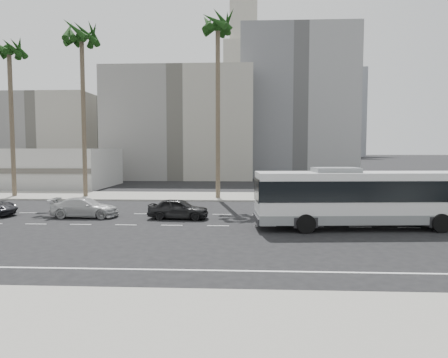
# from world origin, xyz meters

# --- Properties ---
(ground) EXTENTS (700.00, 700.00, 0.00)m
(ground) POSITION_xyz_m (0.00, 0.00, 0.00)
(ground) COLOR black
(ground) RESTS_ON ground
(sidewalk_north) EXTENTS (120.00, 7.00, 0.15)m
(sidewalk_north) POSITION_xyz_m (0.00, 15.50, 0.07)
(sidewalk_north) COLOR gray
(sidewalk_north) RESTS_ON ground
(sidewalk_south) EXTENTS (120.00, 7.00, 0.15)m
(sidewalk_south) POSITION_xyz_m (0.00, -15.50, 0.07)
(sidewalk_south) COLOR gray
(sidewalk_south) RESTS_ON ground
(commercial_low) EXTENTS (22.00, 12.16, 5.00)m
(commercial_low) POSITION_xyz_m (-30.00, 25.99, 2.50)
(commercial_low) COLOR #BAB8B2
(commercial_low) RESTS_ON ground
(midrise_beige_west) EXTENTS (24.00, 18.00, 18.00)m
(midrise_beige_west) POSITION_xyz_m (-12.00, 45.00, 9.00)
(midrise_beige_west) COLOR gray
(midrise_beige_west) RESTS_ON ground
(midrise_gray_center) EXTENTS (20.00, 20.00, 26.00)m
(midrise_gray_center) POSITION_xyz_m (8.00, 52.00, 13.00)
(midrise_gray_center) COLOR slate
(midrise_gray_center) RESTS_ON ground
(midrise_beige_far) EXTENTS (18.00, 16.00, 15.00)m
(midrise_beige_far) POSITION_xyz_m (-38.00, 50.00, 7.50)
(midrise_beige_far) COLOR gray
(midrise_beige_far) RESTS_ON ground
(civic_tower) EXTENTS (42.00, 42.00, 129.00)m
(civic_tower) POSITION_xyz_m (-2.00, 250.00, 38.83)
(civic_tower) COLOR beige
(civic_tower) RESTS_ON ground
(highrise_right) EXTENTS (26.00, 26.00, 70.00)m
(highrise_right) POSITION_xyz_m (45.00, 230.00, 35.00)
(highrise_right) COLOR slate
(highrise_right) RESTS_ON ground
(highrise_far) EXTENTS (22.00, 22.00, 60.00)m
(highrise_far) POSITION_xyz_m (70.00, 260.00, 30.00)
(highrise_far) COLOR slate
(highrise_far) RESTS_ON ground
(city_bus) EXTENTS (13.35, 3.92, 3.79)m
(city_bus) POSITION_xyz_m (6.00, -0.28, 1.99)
(city_bus) COLOR silver
(city_bus) RESTS_ON ground
(car_a) EXTENTS (2.02, 4.36, 1.45)m
(car_a) POSITION_xyz_m (-5.98, 2.50, 0.72)
(car_a) COLOR black
(car_a) RESTS_ON ground
(car_b) EXTENTS (1.97, 4.83, 1.40)m
(car_b) POSITION_xyz_m (-12.87, 2.87, 0.70)
(car_b) COLOR #B3B3B3
(car_b) RESTS_ON ground
(palm_near) EXTENTS (5.37, 5.37, 18.07)m
(palm_near) POSITION_xyz_m (-3.90, 13.82, 16.37)
(palm_near) COLOR brown
(palm_near) RESTS_ON ground
(palm_mid) EXTENTS (5.65, 5.65, 17.43)m
(palm_mid) POSITION_xyz_m (-17.47, 14.42, 15.68)
(palm_mid) COLOR brown
(palm_mid) RESTS_ON ground
(palm_far) EXTENTS (4.65, 4.65, 16.01)m
(palm_far) POSITION_xyz_m (-24.89, 14.38, 14.54)
(palm_far) COLOR brown
(palm_far) RESTS_ON ground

